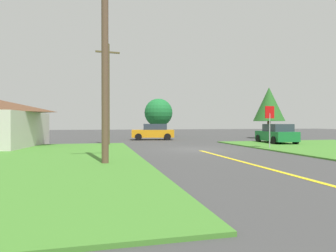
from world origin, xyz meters
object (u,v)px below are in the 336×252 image
at_px(oak_tree_left, 158,113).
at_px(pine_tree_center, 269,104).
at_px(car_on_crossroad, 276,134).
at_px(car_approaching_junction, 153,132).
at_px(utility_pole_mid, 108,93).
at_px(stop_sign, 270,119).
at_px(utility_pole_near, 105,67).

relative_size(oak_tree_left, pine_tree_center, 0.85).
bearing_deg(oak_tree_left, car_on_crossroad, -66.31).
bearing_deg(car_approaching_junction, utility_pole_mid, 62.70).
height_order(stop_sign, car_approaching_junction, stop_sign).
bearing_deg(utility_pole_near, stop_sign, 24.94).
distance_m(car_on_crossroad, pine_tree_center, 9.17).
bearing_deg(car_approaching_junction, oak_tree_left, -97.38).
bearing_deg(pine_tree_center, stop_sign, -122.31).
bearing_deg(oak_tree_left, utility_pole_near, -106.45).
distance_m(stop_sign, car_on_crossroad, 5.54).
height_order(utility_pole_near, oak_tree_left, utility_pole_near).
xyz_separation_m(car_approaching_junction, oak_tree_left, (2.05, 7.34, 2.22)).
height_order(stop_sign, utility_pole_near, utility_pole_near).
height_order(stop_sign, utility_pole_mid, utility_pole_mid).
relative_size(stop_sign, utility_pole_mid, 0.37).
height_order(car_approaching_junction, utility_pole_near, utility_pole_near).
distance_m(utility_pole_near, oak_tree_left, 25.52).
bearing_deg(stop_sign, pine_tree_center, -136.19).
height_order(car_on_crossroad, utility_pole_near, utility_pole_near).
bearing_deg(utility_pole_near, car_approaching_junction, 73.19).
xyz_separation_m(car_on_crossroad, utility_pole_mid, (-13.48, 1.32, 3.15)).
bearing_deg(car_approaching_junction, stop_sign, 122.10).
xyz_separation_m(car_on_crossroad, pine_tree_center, (4.16, 7.62, 2.97)).
bearing_deg(car_on_crossroad, oak_tree_left, 29.65).
height_order(utility_pole_near, utility_pole_mid, utility_pole_mid).
distance_m(utility_pole_mid, oak_tree_left, 15.55).
height_order(utility_pole_mid, oak_tree_left, utility_pole_mid).
relative_size(stop_sign, pine_tree_center, 0.49).
bearing_deg(oak_tree_left, pine_tree_center, -35.22).
distance_m(car_on_crossroad, car_approaching_junction, 11.83).
height_order(car_on_crossroad, utility_pole_mid, utility_pole_mid).
relative_size(stop_sign, oak_tree_left, 0.58).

